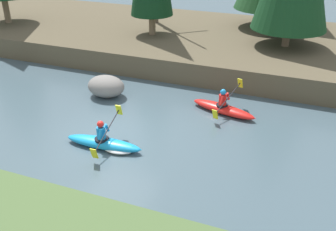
{
  "coord_description": "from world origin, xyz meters",
  "views": [
    {
      "loc": [
        6.08,
        -10.57,
        7.1
      ],
      "look_at": [
        1.49,
        1.12,
        0.55
      ],
      "focal_mm": 42.0,
      "sensor_mm": 36.0,
      "label": 1
    }
  ],
  "objects": [
    {
      "name": "kayaker_middle",
      "position": [
        0.05,
        -0.86,
        0.2
      ],
      "size": [
        2.78,
        2.07,
        1.2
      ],
      "rotation": [
        0.0,
        0.0,
        0.05
      ],
      "color": "#1993D6",
      "rests_on": "ground"
    },
    {
      "name": "riverbank_far",
      "position": [
        0.0,
        10.21,
        0.54
      ],
      "size": [
        44.0,
        10.13,
        1.08
      ],
      "color": "brown",
      "rests_on": "ground"
    },
    {
      "name": "boulder_midstream",
      "position": [
        -2.02,
        2.83,
        0.46
      ],
      "size": [
        1.63,
        1.27,
        0.92
      ],
      "color": "gray",
      "rests_on": "ground"
    },
    {
      "name": "kayaker_lead",
      "position": [
        3.07,
        3.11,
        0.22
      ],
      "size": [
        2.78,
        2.04,
        1.2
      ],
      "rotation": [
        0.0,
        0.0,
        -0.26
      ],
      "color": "red",
      "rests_on": "ground"
    },
    {
      "name": "ground_plane",
      "position": [
        0.0,
        0.0,
        0.0
      ],
      "size": [
        90.0,
        90.0,
        0.0
      ],
      "primitive_type": "plane",
      "color": "#425660"
    }
  ]
}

